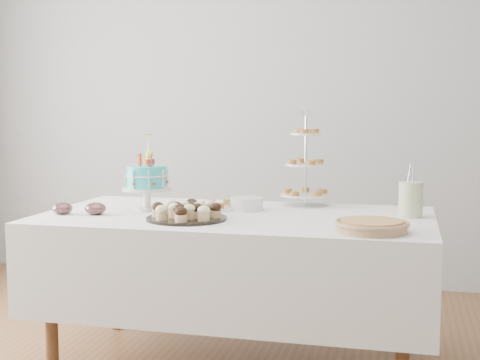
% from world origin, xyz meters
% --- Properties ---
extents(walls, '(5.04, 4.04, 2.70)m').
position_xyz_m(walls, '(0.00, 0.00, 1.35)').
color(walls, '#AAACAF').
rests_on(walls, floor).
extents(table, '(1.92, 1.02, 0.77)m').
position_xyz_m(table, '(0.00, 0.30, 0.54)').
color(table, white).
rests_on(table, floor).
extents(birthday_cake, '(0.26, 0.26, 0.39)m').
position_xyz_m(birthday_cake, '(-0.48, 0.32, 0.88)').
color(birthday_cake, silver).
rests_on(birthday_cake, table).
extents(cupcake_tray, '(0.38, 0.38, 0.09)m').
position_xyz_m(cupcake_tray, '(-0.19, 0.09, 0.81)').
color(cupcake_tray, black).
rests_on(cupcake_tray, table).
extents(pie, '(0.32, 0.32, 0.05)m').
position_xyz_m(pie, '(0.68, -0.02, 0.80)').
color(pie, tan).
rests_on(pie, table).
extents(tiered_stand, '(0.27, 0.27, 0.53)m').
position_xyz_m(tiered_stand, '(0.29, 0.70, 0.99)').
color(tiered_stand, silver).
rests_on(tiered_stand, table).
extents(plate_stack, '(0.17, 0.17, 0.07)m').
position_xyz_m(plate_stack, '(0.02, 0.45, 0.80)').
color(plate_stack, silver).
rests_on(plate_stack, table).
extents(pastry_plate, '(0.26, 0.26, 0.04)m').
position_xyz_m(pastry_plate, '(-0.13, 0.47, 0.79)').
color(pastry_plate, silver).
rests_on(pastry_plate, table).
extents(jam_bowl_a, '(0.10, 0.10, 0.06)m').
position_xyz_m(jam_bowl_a, '(-0.67, 0.13, 0.80)').
color(jam_bowl_a, silver).
rests_on(jam_bowl_a, table).
extents(jam_bowl_b, '(0.10, 0.10, 0.06)m').
position_xyz_m(jam_bowl_b, '(-0.84, 0.10, 0.80)').
color(jam_bowl_b, silver).
rests_on(jam_bowl_b, table).
extents(utensil_pitcher, '(0.12, 0.12, 0.26)m').
position_xyz_m(utensil_pitcher, '(0.84, 0.43, 0.86)').
color(utensil_pitcher, white).
rests_on(utensil_pitcher, table).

